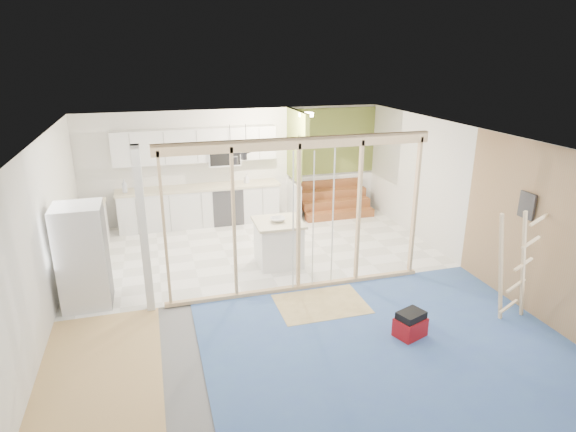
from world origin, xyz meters
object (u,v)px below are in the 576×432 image
object	(u,v)px
island	(279,243)
toolbox	(410,325)
ladder	(515,266)
fridge	(84,257)

from	to	relation	value
island	toolbox	bearing A→B (deg)	-67.20
island	ladder	distance (m)	4.03
fridge	toolbox	xyz separation A→B (m)	(4.43, -2.24, -0.64)
ladder	island	bearing A→B (deg)	116.05
island	ladder	world-z (taller)	ladder
fridge	ladder	xyz separation A→B (m)	(6.04, -2.26, 0.06)
toolbox	ladder	xyz separation A→B (m)	(1.61, -0.02, 0.70)
island	toolbox	distance (m)	3.11
fridge	ladder	size ratio (longest dim) A/B	0.95
island	ladder	bearing A→B (deg)	-45.36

